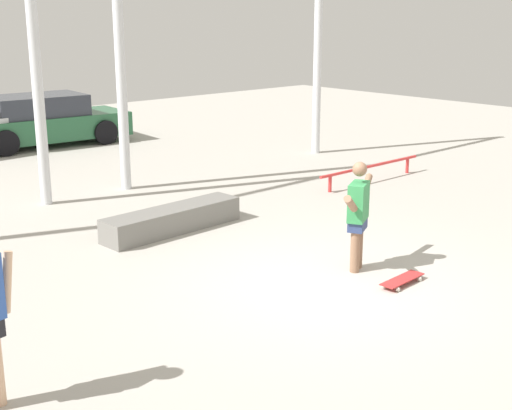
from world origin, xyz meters
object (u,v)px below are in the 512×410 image
object	(u,v)px
skateboarder	(358,212)
grind_rail	(371,168)
grind_box	(173,219)
skateboard	(402,280)
parked_car_green	(43,121)

from	to	relation	value
skateboarder	grind_rail	world-z (taller)	skateboarder
skateboarder	grind_box	distance (m)	3.32
grind_box	grind_rail	distance (m)	5.05
skateboarder	skateboard	distance (m)	1.08
grind_box	skateboard	bearing A→B (deg)	-77.45
grind_box	parked_car_green	bearing A→B (deg)	77.29
skateboarder	parked_car_green	size ratio (longest dim) A/B	0.35
grind_rail	skateboarder	bearing A→B (deg)	-143.12
skateboarder	parked_car_green	xyz separation A→B (m)	(1.07, 11.60, -0.19)
grind_rail	skateboard	bearing A→B (deg)	-136.84
parked_car_green	grind_box	bearing A→B (deg)	-97.68
skateboard	grind_rail	bearing A→B (deg)	39.94
skateboarder	grind_box	bearing A→B (deg)	77.31
skateboarder	skateboard	xyz separation A→B (m)	(0.03, -0.76, -0.77)
grind_box	grind_rail	xyz separation A→B (m)	(5.05, 0.01, 0.10)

